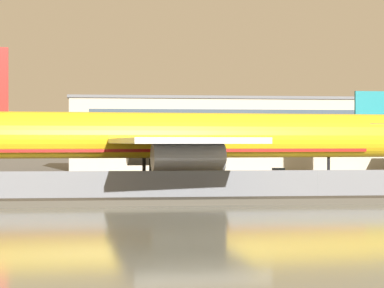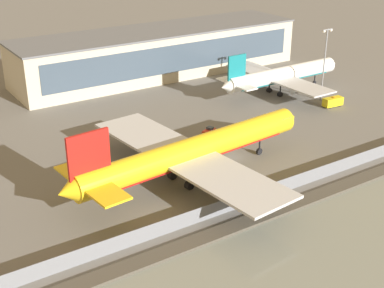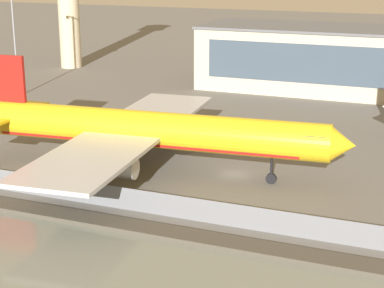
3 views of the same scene
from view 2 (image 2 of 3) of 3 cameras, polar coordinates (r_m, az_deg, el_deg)
The scene contains 9 objects.
ground_plane at distance 106.48m, azimuth 4.43°, elevation -1.47°, with size 500.00×500.00×0.00m, color #66635E.
shoreline_seawall at distance 92.92m, azimuth 12.17°, elevation -5.82°, with size 320.00×3.00×0.50m.
perimeter_fence at distance 95.18m, azimuth 10.33°, elevation -4.19°, with size 280.00×0.10×2.58m.
cargo_jet_yellow at distance 95.35m, azimuth -0.08°, elevation -0.84°, with size 53.44×46.47×14.63m.
passenger_jet_white_teal at distance 144.42m, azimuth 9.47°, elevation 7.21°, with size 40.49×34.21×12.66m.
baggage_tug at distance 116.45m, azimuth 1.83°, elevation 1.32°, with size 3.57×2.68×1.80m.
ops_van at distance 137.96m, azimuth 14.75°, elevation 4.39°, with size 5.36×2.52×2.48m.
terminal_building at distance 160.02m, azimuth -3.49°, elevation 9.79°, with size 86.38×21.23×13.26m.
apron_light_mast_apron_west at distance 139.33m, azimuth 13.95°, elevation 8.65°, with size 3.20×0.40×18.49m.
Camera 2 is at (-59.60, -75.64, 45.44)m, focal length 50.00 mm.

